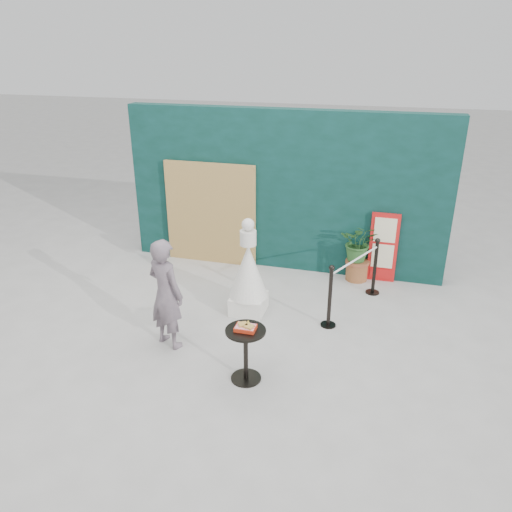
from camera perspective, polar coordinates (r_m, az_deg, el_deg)
name	(u,v)px	position (r m, az deg, el deg)	size (l,w,h in m)	color
ground	(234,352)	(7.26, -2.59, -10.94)	(60.00, 60.00, 0.00)	#ADAAA5
back_wall	(284,191)	(9.40, 3.22, 7.38)	(6.00, 0.30, 3.00)	black
bamboo_fence	(211,214)	(9.74, -5.22, 4.82)	(1.80, 0.08, 2.00)	tan
woman	(166,294)	(7.14, -10.27, -4.27)	(0.60, 0.39, 1.64)	slate
menu_board	(383,248)	(9.29, 14.34, 0.92)	(0.50, 0.07, 1.30)	red
statue	(248,275)	(7.94, -0.88, -2.21)	(0.63, 0.63, 1.61)	white
cafe_table	(246,347)	(6.47, -1.18, -10.32)	(0.52, 0.52, 0.75)	black
food_basket	(246,327)	(6.32, -1.18, -8.13)	(0.26, 0.19, 0.11)	red
planter	(359,247)	(9.23, 11.66, 0.96)	(0.65, 0.56, 1.11)	#965931
stanchion_barrier	(354,281)	(8.26, 11.11, -2.87)	(0.84, 1.54, 1.03)	black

